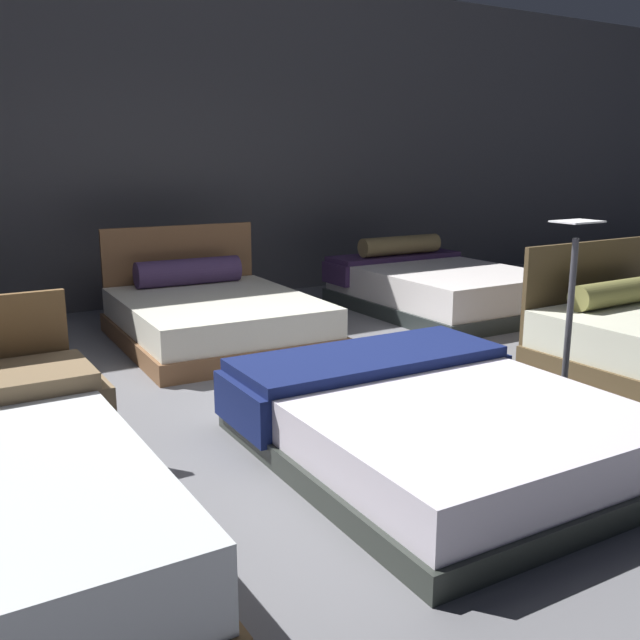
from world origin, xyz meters
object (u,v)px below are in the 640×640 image
bed_1 (431,422)px  price_sign (568,337)px  bed_5 (438,287)px  bed_4 (213,316)px

bed_1 → price_sign: 1.24m
price_sign → bed_1: bearing=-173.8°
bed_1 → bed_5: (2.43, 2.81, 0.05)m
bed_4 → price_sign: price_sign is taller
bed_4 → bed_5: 2.49m
bed_4 → bed_5: bed_4 is taller
bed_5 → price_sign: (-1.24, -2.68, 0.23)m
bed_1 → bed_5: 3.72m
bed_4 → bed_5: size_ratio=0.93×
bed_5 → bed_1: bearing=-130.8°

